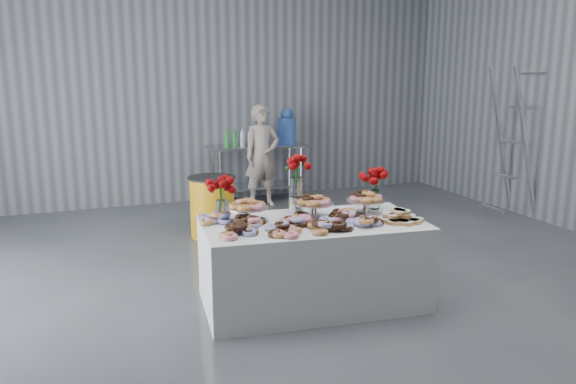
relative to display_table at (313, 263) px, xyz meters
name	(u,v)px	position (x,y,z in m)	size (l,w,h in m)	color
ground	(325,307)	(0.07, -0.13, -0.38)	(9.00, 9.00, 0.00)	#3A3D42
display_table	(313,263)	(0.00, 0.00, 0.00)	(1.90, 1.00, 0.75)	silver
prep_table	(257,163)	(0.78, 3.97, 0.24)	(1.50, 0.60, 0.90)	silver
donut_mounds	(315,218)	(0.00, -0.05, 0.42)	(1.80, 0.80, 0.09)	#C78F49
cake_stand_left	(247,206)	(-0.53, 0.21, 0.52)	(0.36, 0.36, 0.17)	silver
cake_stand_mid	(313,202)	(0.07, 0.14, 0.52)	(0.36, 0.36, 0.17)	silver
cake_stand_right	(366,199)	(0.56, 0.09, 0.52)	(0.36, 0.36, 0.17)	silver
danish_pile	(400,214)	(0.73, -0.23, 0.43)	(0.48, 0.48, 0.11)	white
bouquet_left	(222,187)	(-0.72, 0.33, 0.67)	(0.26, 0.26, 0.42)	white
bouquet_right	(375,178)	(0.73, 0.22, 0.67)	(0.26, 0.26, 0.42)	white
bouquet_center	(297,172)	(-0.01, 0.35, 0.75)	(0.26, 0.26, 0.57)	silver
water_jug	(287,128)	(1.28, 3.97, 0.77)	(0.28, 0.28, 0.55)	blue
drink_bottles	(238,138)	(0.46, 3.87, 0.66)	(0.54, 0.08, 0.27)	#268C33
person	(262,156)	(0.76, 3.67, 0.39)	(0.56, 0.37, 1.54)	#CC8C93
trash_barrel	(212,206)	(-0.33, 2.35, 0.00)	(0.59, 0.59, 0.75)	orange
stepladder	(513,142)	(3.82, 1.81, 0.69)	(0.24, 0.53, 2.13)	silver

